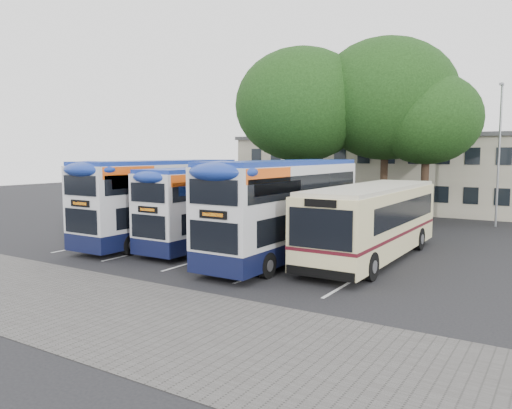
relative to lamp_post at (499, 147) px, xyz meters
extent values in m
plane|color=black|center=(-6.00, -19.97, -5.08)|extent=(120.00, 120.00, 0.00)
cube|color=#595654|center=(-8.00, -24.97, -5.08)|extent=(40.00, 6.00, 0.01)
cube|color=silver|center=(-16.75, -14.97, -5.08)|extent=(0.12, 11.00, 0.01)
cube|color=silver|center=(-13.25, -14.97, -5.08)|extent=(0.12, 11.00, 0.01)
cube|color=silver|center=(-9.75, -14.97, -5.08)|extent=(0.12, 11.00, 0.01)
cube|color=silver|center=(-6.25, -14.97, -5.08)|extent=(0.12, 11.00, 0.01)
cube|color=silver|center=(-2.75, -14.97, -5.08)|extent=(0.12, 11.00, 0.01)
cube|color=#A79F87|center=(-6.00, 7.03, -2.08)|extent=(32.00, 8.00, 6.00)
cube|color=#4C4C4F|center=(-6.00, 7.03, 0.97)|extent=(32.40, 8.40, 0.30)
cube|color=black|center=(-6.00, 3.01, -3.38)|extent=(30.00, 0.06, 1.20)
cube|color=black|center=(-6.00, 3.01, -0.58)|extent=(30.00, 0.06, 1.20)
cylinder|color=gray|center=(0.00, 0.03, -0.58)|extent=(0.14, 0.14, 9.00)
cube|color=gray|center=(0.00, 0.03, 3.92)|extent=(0.12, 0.80, 0.12)
cube|color=gray|center=(0.00, -0.37, 3.87)|extent=(0.25, 0.50, 0.12)
cylinder|color=black|center=(-12.01, -3.86, -2.14)|extent=(0.50, 0.50, 5.89)
ellipsoid|color=black|center=(-12.01, -3.86, 2.92)|extent=(9.15, 9.15, 7.78)
cylinder|color=black|center=(-6.94, -1.31, -2.02)|extent=(0.50, 0.50, 6.13)
ellipsoid|color=black|center=(-6.94, -1.31, 3.25)|extent=(9.64, 9.64, 8.19)
cylinder|color=black|center=(-4.11, -1.68, -2.54)|extent=(0.50, 0.50, 5.08)
ellipsoid|color=black|center=(-4.11, -1.68, 1.83)|extent=(6.91, 6.91, 5.88)
cube|color=#0E1233|center=(-14.30, -15.47, -4.40)|extent=(2.46, 10.31, 0.79)
cube|color=silver|center=(-14.30, -15.47, -2.48)|extent=(2.46, 10.31, 3.05)
cube|color=navy|center=(-14.30, -15.47, -0.91)|extent=(2.41, 10.11, 0.29)
cube|color=black|center=(-14.30, -15.18, -3.32)|extent=(2.50, 9.14, 0.98)
cube|color=black|center=(-14.30, -15.47, -1.79)|extent=(2.50, 9.72, 0.88)
cube|color=#E95613|center=(-13.07, -18.86, -1.25)|extent=(0.02, 3.14, 0.54)
cube|color=black|center=(-14.30, -20.66, -2.58)|extent=(1.18, 0.06, 0.29)
cylinder|color=black|center=(-15.41, -12.48, -4.59)|extent=(0.29, 0.98, 0.98)
cylinder|color=black|center=(-13.19, -12.48, -4.59)|extent=(0.29, 0.98, 0.98)
cylinder|color=black|center=(-15.41, -18.86, -4.59)|extent=(0.29, 0.98, 0.98)
cylinder|color=black|center=(-13.19, -18.86, -4.59)|extent=(0.29, 0.98, 0.98)
cube|color=red|center=(-13.06, -14.25, -1.79)|extent=(0.02, 3.93, 0.83)
cube|color=#0E1233|center=(-11.26, -14.83, -4.45)|extent=(2.27, 9.53, 0.73)
cube|color=silver|center=(-11.26, -14.83, -2.68)|extent=(2.27, 9.53, 2.81)
cube|color=navy|center=(-11.26, -14.83, -1.23)|extent=(2.22, 9.34, 0.27)
cube|color=black|center=(-11.26, -14.56, -3.45)|extent=(2.31, 8.44, 0.91)
cube|color=black|center=(-11.26, -14.83, -2.04)|extent=(2.31, 8.99, 0.82)
cube|color=#E95613|center=(-10.12, -17.96, -1.54)|extent=(0.02, 2.91, 0.50)
cube|color=black|center=(-11.26, -19.63, -2.77)|extent=(1.09, 0.06, 0.27)
cylinder|color=black|center=(-12.29, -12.06, -4.63)|extent=(0.27, 0.91, 0.91)
cylinder|color=black|center=(-10.24, -12.06, -4.63)|extent=(0.27, 0.91, 0.91)
cylinder|color=black|center=(-12.29, -17.96, -4.63)|extent=(0.27, 0.91, 0.91)
cylinder|color=black|center=(-10.24, -17.96, -4.63)|extent=(0.27, 0.91, 0.91)
cube|color=#0E1233|center=(-6.77, -15.73, -4.39)|extent=(2.49, 10.46, 0.80)
cube|color=silver|center=(-6.77, -15.73, -2.45)|extent=(2.49, 10.46, 3.09)
cube|color=navy|center=(-6.77, -15.73, -0.85)|extent=(2.44, 10.25, 0.30)
cube|color=black|center=(-6.77, -15.43, -3.29)|extent=(2.53, 9.26, 1.00)
cube|color=black|center=(-6.77, -15.73, -1.75)|extent=(2.53, 9.86, 0.90)
cube|color=#E95613|center=(-5.51, -19.17, -1.20)|extent=(0.02, 3.19, 0.55)
cube|color=black|center=(-6.77, -20.99, -2.54)|extent=(1.20, 0.06, 0.30)
cylinder|color=black|center=(-7.89, -12.69, -4.59)|extent=(0.30, 1.00, 1.00)
cylinder|color=black|center=(-5.64, -12.69, -4.59)|extent=(0.30, 1.00, 1.00)
cylinder|color=black|center=(-7.89, -19.17, -4.59)|extent=(0.30, 1.00, 1.00)
cylinder|color=black|center=(-5.64, -19.17, -4.59)|extent=(0.30, 1.00, 1.00)
cube|color=beige|center=(-3.44, -13.75, -3.36)|extent=(2.73, 10.93, 2.79)
cube|color=beige|center=(-3.44, -13.75, -1.92)|extent=(2.62, 10.49, 0.22)
cube|color=black|center=(-3.44, -13.21, -2.90)|extent=(2.77, 8.74, 0.98)
cube|color=#50101A|center=(-3.44, -13.75, -3.83)|extent=(2.76, 10.95, 0.13)
cube|color=black|center=(-3.44, -19.24, -3.01)|extent=(2.40, 0.06, 1.42)
cylinder|color=black|center=(-4.67, -17.47, -4.54)|extent=(0.33, 1.09, 1.09)
cylinder|color=black|center=(-2.20, -17.47, -4.54)|extent=(0.33, 1.09, 1.09)
cylinder|color=black|center=(-4.67, -10.48, -4.54)|extent=(0.33, 1.09, 1.09)
cylinder|color=black|center=(-2.20, -10.48, -4.54)|extent=(0.33, 1.09, 1.09)
camera|label=1|loc=(3.82, -34.99, -0.39)|focal=35.00mm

